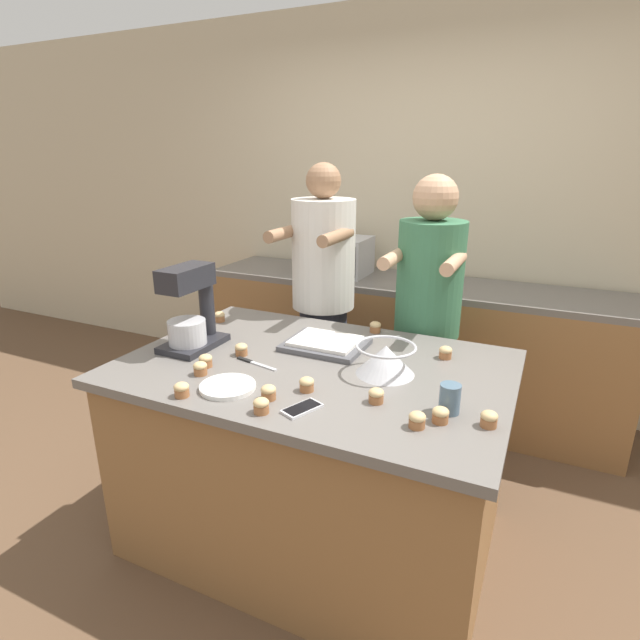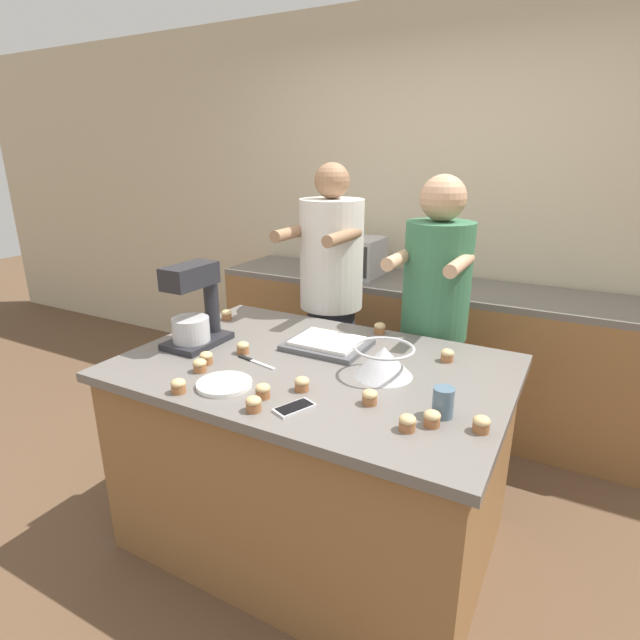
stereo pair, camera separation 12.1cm
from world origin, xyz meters
TOP-DOWN VIEW (x-y plane):
  - ground_plane at (0.00, 0.00)m, footprint 16.00×16.00m
  - back_wall at (0.00, 1.79)m, footprint 10.00×0.06m
  - island_counter at (0.00, 0.00)m, footprint 1.62×1.10m
  - back_counter at (0.00, 1.44)m, footprint 2.80×0.60m
  - person_left at (-0.31, 0.75)m, footprint 0.37×0.52m
  - person_right at (0.30, 0.75)m, footprint 0.35×0.51m
  - stand_mixer at (-0.59, -0.06)m, footprint 0.20×0.30m
  - mixing_bowl at (0.30, 0.03)m, footprint 0.25×0.25m
  - baking_tray at (-0.04, 0.19)m, footprint 0.36×0.29m
  - microwave_oven at (-0.53, 1.44)m, footprint 0.48×0.34m
  - cell_phone at (0.14, -0.38)m, footprint 0.12×0.16m
  - drinking_glass at (0.60, -0.18)m, footprint 0.07×0.07m
  - small_plate at (-0.20, -0.36)m, footprint 0.21×0.21m
  - knife at (-0.23, -0.11)m, footprint 0.22×0.06m
  - cupcake_0 at (0.35, -0.22)m, footprint 0.06×0.06m
  - cupcake_1 at (-0.01, -0.36)m, footprint 0.06×0.06m
  - cupcake_2 at (-0.33, -0.05)m, footprint 0.06×0.06m
  - cupcake_3 at (0.49, 0.30)m, footprint 0.06×0.06m
  - cupcake_4 at (0.59, -0.26)m, footprint 0.06×0.06m
  - cupcake_5 at (0.08, -0.24)m, footprint 0.06×0.06m
  - cupcake_6 at (-0.37, -0.29)m, footprint 0.06×0.06m
  - cupcake_7 at (0.74, -0.22)m, footprint 0.06×0.06m
  - cupcake_8 at (0.53, -0.33)m, footprint 0.06×0.06m
  - cupcake_9 at (-0.31, -0.48)m, footprint 0.06×0.06m
  - cupcake_10 at (0.10, 0.49)m, footprint 0.06×0.06m
  - cupcake_11 at (-0.40, -0.22)m, footprint 0.06×0.06m
  - cupcake_12 at (0.02, -0.46)m, footprint 0.06×0.06m
  - cupcake_13 at (-0.70, 0.29)m, footprint 0.06×0.06m

SIDE VIEW (x-z plane):
  - ground_plane at x=0.00m, z-range 0.00..0.00m
  - island_counter at x=0.00m, z-range 0.00..0.89m
  - back_counter at x=0.00m, z-range 0.00..0.93m
  - person_right at x=0.30m, z-range 0.04..1.69m
  - person_left at x=-0.31m, z-range 0.04..1.74m
  - knife at x=-0.23m, z-range 0.89..0.90m
  - cell_phone at x=0.14m, z-range 0.89..0.90m
  - small_plate at x=-0.20m, z-range 0.89..0.91m
  - baking_tray at x=-0.04m, z-range 0.89..0.93m
  - cupcake_0 at x=0.35m, z-range 0.89..0.94m
  - cupcake_1 at x=-0.01m, z-range 0.89..0.94m
  - cupcake_2 at x=-0.33m, z-range 0.89..0.94m
  - cupcake_3 at x=0.49m, z-range 0.89..0.94m
  - cupcake_4 at x=0.59m, z-range 0.89..0.94m
  - cupcake_5 at x=0.08m, z-range 0.89..0.94m
  - cupcake_6 at x=-0.37m, z-range 0.89..0.94m
  - cupcake_7 at x=0.74m, z-range 0.89..0.94m
  - cupcake_8 at x=0.53m, z-range 0.89..0.94m
  - cupcake_9 at x=-0.31m, z-range 0.89..0.94m
  - cupcake_10 at x=0.10m, z-range 0.89..0.94m
  - cupcake_11 at x=-0.40m, z-range 0.89..0.94m
  - cupcake_12 at x=0.02m, z-range 0.89..0.94m
  - cupcake_13 at x=-0.70m, z-range 0.89..0.94m
  - drinking_glass at x=0.60m, z-range 0.89..0.99m
  - mixing_bowl at x=0.30m, z-range 0.89..1.02m
  - microwave_oven at x=-0.53m, z-range 0.93..1.19m
  - stand_mixer at x=-0.59m, z-range 0.87..1.25m
  - back_wall at x=0.00m, z-range 0.00..2.70m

